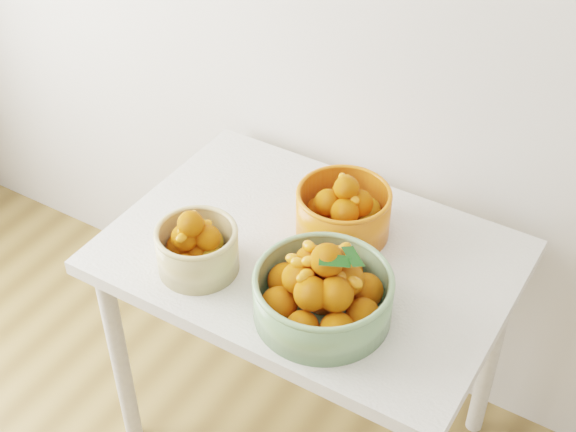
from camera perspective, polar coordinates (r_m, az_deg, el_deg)
name	(u,v)px	position (r m, az deg, el deg)	size (l,w,h in m)	color
table	(309,279)	(2.08, 1.49, -4.49)	(1.00, 0.70, 0.75)	silver
bowl_cream	(197,247)	(1.94, -6.49, -2.22)	(0.27, 0.27, 0.17)	tan
bowl_green	(323,292)	(1.81, 2.50, -5.41)	(0.36, 0.36, 0.21)	#6E9466
bowl_orange	(344,211)	(2.03, 3.98, 0.36)	(0.32, 0.32, 0.17)	orange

